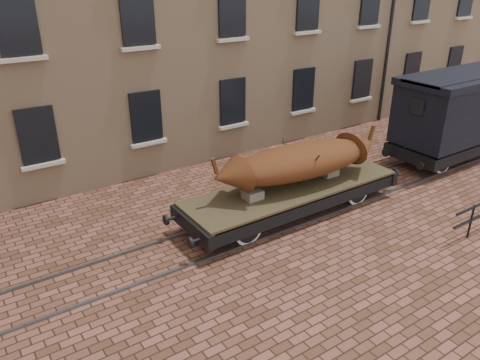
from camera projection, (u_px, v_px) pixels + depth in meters
ground at (295, 212)px, 14.24m from camera, size 90.00×90.00×0.00m
rail_track at (295, 211)px, 14.22m from camera, size 30.00×1.52×0.06m
flatcar_wagon at (292, 192)px, 13.87m from camera, size 7.67×2.08×1.16m
iron_boat at (300, 161)px, 13.60m from camera, size 5.69×1.94×1.40m
goods_van at (463, 106)px, 17.46m from camera, size 6.39×2.33×3.31m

